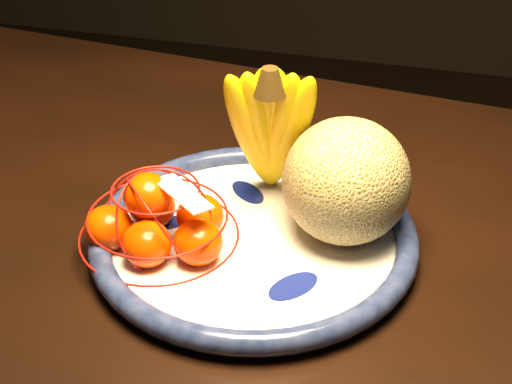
% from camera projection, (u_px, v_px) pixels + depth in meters
% --- Properties ---
extents(dining_table, '(1.60, 1.06, 0.75)m').
position_uv_depth(dining_table, '(287.00, 306.00, 0.93)').
color(dining_table, black).
rests_on(dining_table, ground).
extents(fruit_bowl, '(0.37, 0.37, 0.03)m').
position_uv_depth(fruit_bowl, '(254.00, 237.00, 0.89)').
color(fruit_bowl, white).
rests_on(fruit_bowl, dining_table).
extents(cantaloupe, '(0.14, 0.14, 0.14)m').
position_uv_depth(cantaloupe, '(346.00, 181.00, 0.85)').
color(cantaloupe, olive).
rests_on(cantaloupe, fruit_bowl).
extents(banana_bunch, '(0.13, 0.13, 0.21)m').
position_uv_depth(banana_bunch, '(271.00, 125.00, 0.89)').
color(banana_bunch, yellow).
rests_on(banana_bunch, fruit_bowl).
extents(mandarin_bag, '(0.20, 0.20, 0.11)m').
position_uv_depth(mandarin_bag, '(159.00, 222.00, 0.86)').
color(mandarin_bag, '#FF3C00').
rests_on(mandarin_bag, fruit_bowl).
extents(price_tag, '(0.07, 0.06, 0.01)m').
position_uv_depth(price_tag, '(183.00, 194.00, 0.82)').
color(price_tag, white).
rests_on(price_tag, mandarin_bag).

